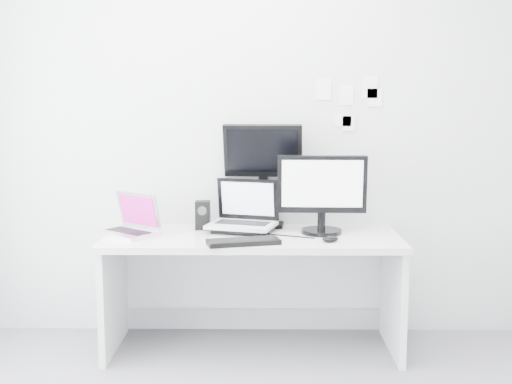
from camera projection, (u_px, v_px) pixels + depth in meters
back_wall at (254, 131)px, 4.18m from camera, size 3.60×0.00×3.60m
desk at (253, 293)px, 3.98m from camera, size 1.80×0.70×0.73m
macbook at (126, 214)px, 3.91m from camera, size 0.44×0.43×0.27m
speaker at (203, 215)px, 4.09m from camera, size 0.12×0.12×0.18m
dell_laptop at (242, 206)px, 3.99m from camera, size 0.47×0.41×0.33m
rear_monitor at (263, 174)px, 4.16m from camera, size 0.52×0.23×0.69m
samsung_monitor at (322, 193)px, 3.94m from camera, size 0.56×0.27×0.50m
keyboard at (243, 242)px, 3.68m from camera, size 0.44×0.25×0.03m
mouse at (330, 239)px, 3.74m from camera, size 0.12×0.10×0.03m
wall_note_0 at (323, 89)px, 4.13m from camera, size 0.10×0.00×0.14m
wall_note_1 at (346, 95)px, 4.14m from camera, size 0.09×0.00×0.13m
wall_note_2 at (370, 87)px, 4.13m from camera, size 0.10×0.00×0.14m
wall_note_3 at (343, 120)px, 4.16m from camera, size 0.11×0.00×0.08m
wall_note_4 at (374, 98)px, 4.14m from camera, size 0.10×0.00×0.12m
wall_note_5 at (349, 124)px, 4.16m from camera, size 0.08×0.00×0.10m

